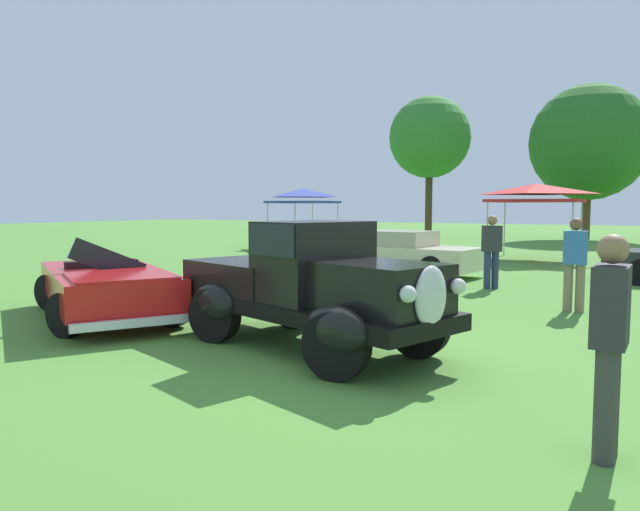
{
  "coord_description": "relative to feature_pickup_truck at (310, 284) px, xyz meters",
  "views": [
    {
      "loc": [
        3.34,
        -6.57,
        1.89
      ],
      "look_at": [
        -1.02,
        1.16,
        1.15
      ],
      "focal_mm": 33.15,
      "sensor_mm": 36.0,
      "label": 1
    }
  ],
  "objects": [
    {
      "name": "neighbor_convertible",
      "position": [
        -4.03,
        0.13,
        -0.28
      ],
      "size": [
        4.52,
        3.67,
        1.4
      ],
      "color": "red",
      "rests_on": "ground_plane"
    },
    {
      "name": "spectator_near_truck",
      "position": [
        2.73,
        4.71,
        0.05
      ],
      "size": [
        0.42,
        0.28,
        1.69
      ],
      "color": "#7F7056",
      "rests_on": "ground_plane"
    },
    {
      "name": "spectator_by_row",
      "position": [
        0.72,
        7.01,
        0.05
      ],
      "size": [
        0.45,
        0.45,
        1.69
      ],
      "color": "#283351",
      "rests_on": "ground_plane"
    },
    {
      "name": "ground_plane",
      "position": [
        0.59,
        -0.12,
        -0.86
      ],
      "size": [
        120.0,
        120.0,
        0.0
      ],
      "primitive_type": "plane",
      "color": "#4C8433"
    },
    {
      "name": "canopy_tent_center_field",
      "position": [
        0.27,
        15.42,
        1.56
      ],
      "size": [
        3.05,
        3.05,
        2.71
      ],
      "color": "#B7B7BC",
      "rests_on": "ground_plane"
    },
    {
      "name": "feature_pickup_truck",
      "position": [
        0.0,
        0.0,
        0.0
      ],
      "size": [
        4.36,
        2.77,
        1.7
      ],
      "color": "black",
      "rests_on": "ground_plane"
    },
    {
      "name": "treeline_far_left",
      "position": [
        -8.33,
        28.83,
        5.27
      ],
      "size": [
        5.01,
        5.01,
        8.67
      ],
      "color": "#47331E",
      "rests_on": "ground_plane"
    },
    {
      "name": "canopy_tent_left_field",
      "position": [
        -10.16,
        16.68,
        1.56
      ],
      "size": [
        2.62,
        2.62,
        2.71
      ],
      "color": "#B7B7BC",
      "rests_on": "ground_plane"
    },
    {
      "name": "spectator_between_cars",
      "position": [
        3.68,
        -1.88,
        0.05
      ],
      "size": [
        0.26,
        0.41,
        1.69
      ],
      "color": "#383838",
      "rests_on": "ground_plane"
    },
    {
      "name": "treeline_mid_left",
      "position": [
        0.55,
        30.48,
        4.67
      ],
      "size": [
        6.57,
        6.57,
        8.82
      ],
      "color": "brown",
      "rests_on": "ground_plane"
    },
    {
      "name": "show_car_cream",
      "position": [
        -2.12,
        8.69,
        -0.26
      ],
      "size": [
        4.32,
        2.22,
        1.22
      ],
      "color": "beige",
      "rests_on": "ground_plane"
    }
  ]
}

